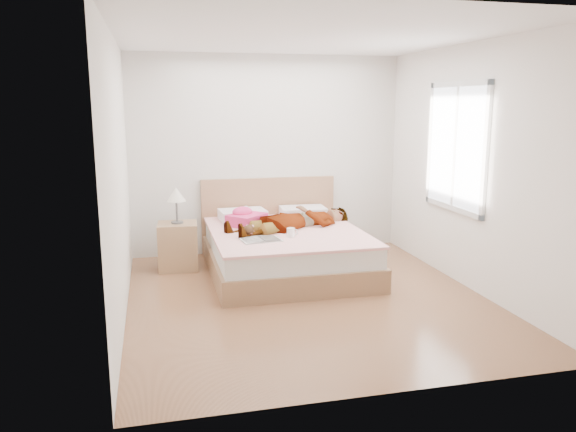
# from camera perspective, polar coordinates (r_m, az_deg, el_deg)

# --- Properties ---
(ground) EXTENTS (4.00, 4.00, 0.00)m
(ground) POSITION_cam_1_polar(r_m,az_deg,el_deg) (5.85, 1.97, -8.35)
(ground) COLOR #4B2A17
(ground) RESTS_ON ground
(woman) EXTENTS (1.83, 1.25, 0.24)m
(woman) POSITION_cam_1_polar(r_m,az_deg,el_deg) (6.77, 0.57, -0.10)
(woman) COLOR silver
(woman) RESTS_ON bed
(hair) EXTENTS (0.53, 0.62, 0.08)m
(hair) POSITION_cam_1_polar(r_m,az_deg,el_deg) (7.10, -4.79, -0.21)
(hair) COLOR black
(hair) RESTS_ON bed
(phone) EXTENTS (0.07, 0.10, 0.05)m
(phone) POSITION_cam_1_polar(r_m,az_deg,el_deg) (7.04, -4.18, 0.80)
(phone) COLOR silver
(phone) RESTS_ON bed
(room_shell) EXTENTS (4.00, 4.00, 4.00)m
(room_shell) POSITION_cam_1_polar(r_m,az_deg,el_deg) (6.50, 16.69, 6.72)
(room_shell) COLOR white
(room_shell) RESTS_ON ground
(bed) EXTENTS (1.80, 2.08, 1.00)m
(bed) POSITION_cam_1_polar(r_m,az_deg,el_deg) (6.73, -0.37, -3.24)
(bed) COLOR brown
(bed) RESTS_ON ground
(towel) EXTENTS (0.55, 0.54, 0.23)m
(towel) POSITION_cam_1_polar(r_m,az_deg,el_deg) (6.87, -4.33, -0.18)
(towel) COLOR #D43962
(towel) RESTS_ON bed
(magazine) EXTENTS (0.46, 0.33, 0.03)m
(magazine) POSITION_cam_1_polar(r_m,az_deg,el_deg) (6.11, -2.76, -2.41)
(magazine) COLOR silver
(magazine) RESTS_ON bed
(coffee_mug) EXTENTS (0.13, 0.10, 0.10)m
(coffee_mug) POSITION_cam_1_polar(r_m,az_deg,el_deg) (6.26, 0.31, -1.67)
(coffee_mug) COLOR white
(coffee_mug) RESTS_ON bed
(plush_toy) EXTENTS (0.19, 0.23, 0.12)m
(plush_toy) POSITION_cam_1_polar(r_m,az_deg,el_deg) (6.33, -4.10, -1.45)
(plush_toy) COLOR black
(plush_toy) RESTS_ON bed
(nightstand) EXTENTS (0.49, 0.44, 1.00)m
(nightstand) POSITION_cam_1_polar(r_m,az_deg,el_deg) (6.89, -11.12, -2.64)
(nightstand) COLOR olive
(nightstand) RESTS_ON ground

